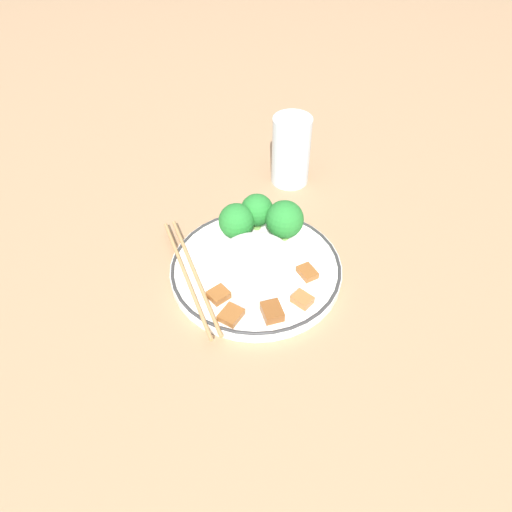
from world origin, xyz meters
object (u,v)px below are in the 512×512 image
object	(u,v)px
broccoli_back_center	(260,210)
drinking_glass	(291,151)
plate	(256,269)
broccoli_back_right	(236,221)
chopsticks	(191,275)
broccoli_back_left	(285,220)

from	to	relation	value
broccoli_back_center	drinking_glass	bearing A→B (deg)	70.62
broccoli_back_center	plate	bearing A→B (deg)	-92.86
broccoli_back_right	chopsticks	bearing A→B (deg)	-127.58
broccoli_back_left	broccoli_back_right	xyz separation A→B (m)	(-0.07, -0.00, -0.00)
broccoli_back_center	broccoli_back_right	bearing A→B (deg)	-145.19
broccoli_back_right	plate	bearing A→B (deg)	-63.27
broccoli_back_center	chopsticks	world-z (taller)	broccoli_back_center
chopsticks	broccoli_back_right	bearing A→B (deg)	52.42
broccoli_back_center	drinking_glass	xyz separation A→B (m)	(0.05, 0.14, 0.01)
broccoli_back_center	broccoli_back_left	bearing A→B (deg)	-30.82
plate	broccoli_back_right	world-z (taller)	broccoli_back_right
broccoli_back_center	drinking_glass	world-z (taller)	drinking_glass
plate	chopsticks	distance (m)	0.09
broccoli_back_left	chopsticks	bearing A→B (deg)	-148.32
chopsticks	drinking_glass	world-z (taller)	drinking_glass
broccoli_back_right	chopsticks	size ratio (longest dim) A/B	0.27
plate	chopsticks	xyz separation A→B (m)	(-0.09, -0.02, 0.01)
broccoli_back_right	chopsticks	distance (m)	0.10
broccoli_back_left	broccoli_back_center	xyz separation A→B (m)	(-0.04, 0.02, -0.00)
broccoli_back_left	drinking_glass	distance (m)	0.17
broccoli_back_center	broccoli_back_right	world-z (taller)	same
broccoli_back_left	broccoli_back_center	distance (m)	0.04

